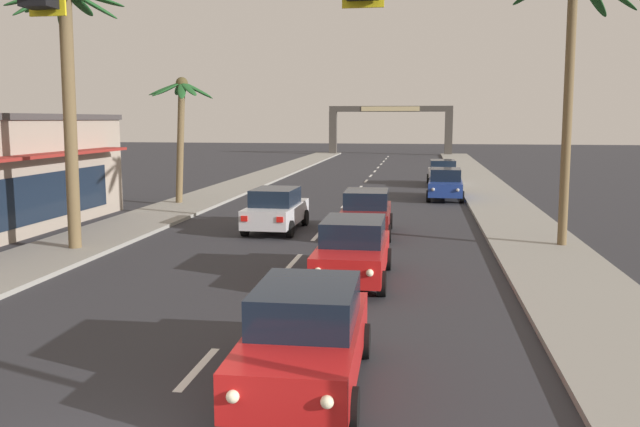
{
  "coord_description": "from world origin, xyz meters",
  "views": [
    {
      "loc": [
        3.78,
        -6.41,
        4.34
      ],
      "look_at": [
        1.54,
        8.0,
        2.2
      ],
      "focal_mm": 36.17,
      "sensor_mm": 36.0,
      "label": 1
    }
  ],
  "objects": [
    {
      "name": "palm_left_second",
      "position": [
        -7.36,
        12.98,
        5.93
      ],
      "size": [
        3.45,
        3.42,
        8.63
      ],
      "color": "brown",
      "rests_on": "ground"
    },
    {
      "name": "sidewalk_right",
      "position": [
        7.8,
        20.0,
        0.07
      ],
      "size": [
        3.2,
        110.0,
        0.14
      ],
      "primitive_type": "cube",
      "color": "gray",
      "rests_on": "ground"
    },
    {
      "name": "sidewalk_left",
      "position": [
        -7.8,
        20.0,
        0.07
      ],
      "size": [
        3.2,
        110.0,
        0.14
      ],
      "primitive_type": "cube",
      "color": "gray",
      "rests_on": "ground"
    },
    {
      "name": "palm_right_second",
      "position": [
        8.51,
        15.99,
        6.96
      ],
      "size": [
        4.7,
        4.12,
        9.5
      ],
      "color": "brown",
      "rests_on": "ground"
    },
    {
      "name": "lane_markings",
      "position": [
        0.46,
        20.35,
        0.0
      ],
      "size": [
        4.28,
        89.68,
        0.01
      ],
      "color": "silver",
      "rests_on": "ground"
    },
    {
      "name": "sedan_third_in_queue",
      "position": [
        2.04,
        10.57,
        0.85
      ],
      "size": [
        1.96,
        4.46,
        1.68
      ],
      "color": "red",
      "rests_on": "ground"
    },
    {
      "name": "sedan_parked_nearest_kerb",
      "position": [
        5.15,
        29.2,
        0.85
      ],
      "size": [
        2.06,
        4.5,
        1.68
      ],
      "color": "navy",
      "rests_on": "ground"
    },
    {
      "name": "town_gateway_arch",
      "position": [
        0.0,
        73.69,
        3.93
      ],
      "size": [
        15.05,
        0.9,
        5.95
      ],
      "color": "#423D38",
      "rests_on": "ground"
    },
    {
      "name": "traffic_signal_mast",
      "position": [
        3.38,
        0.09,
        5.22
      ],
      "size": [
        10.69,
        0.41,
        7.31
      ],
      "color": "#2D2D33",
      "rests_on": "ground"
    },
    {
      "name": "palm_left_third",
      "position": [
        -8.06,
        24.62,
        4.77
      ],
      "size": [
        3.27,
        3.19,
        6.41
      ],
      "color": "brown",
      "rests_on": "ground"
    },
    {
      "name": "sedan_fifth_in_queue",
      "position": [
        1.8,
        17.65,
        0.85
      ],
      "size": [
        2.04,
        4.49,
        1.68
      ],
      "color": "maroon",
      "rests_on": "ground"
    },
    {
      "name": "sedan_oncoming_far",
      "position": [
        -1.77,
        17.99,
        0.85
      ],
      "size": [
        2.01,
        4.48,
        1.68
      ],
      "color": "silver",
      "rests_on": "ground"
    },
    {
      "name": "sedan_lead_at_stop_bar",
      "position": [
        2.0,
        3.49,
        0.85
      ],
      "size": [
        2.03,
        4.48,
        1.68
      ],
      "color": "red",
      "rests_on": "ground"
    },
    {
      "name": "sedan_parked_mid_kerb",
      "position": [
        5.24,
        36.77,
        0.85
      ],
      "size": [
        2.01,
        4.48,
        1.68
      ],
      "color": "silver",
      "rests_on": "ground"
    }
  ]
}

